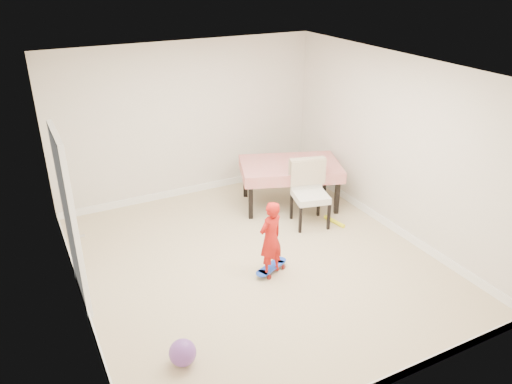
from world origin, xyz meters
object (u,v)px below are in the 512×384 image
child (271,241)px  dining_chair (311,194)px  skateboard (271,269)px  balloon (183,353)px  dining_table (290,184)px

child → dining_chair: bearing=-159.4°
skateboard → balloon: 1.89m
dining_chair → skateboard: (-1.15, -0.87, -0.46)m
dining_table → dining_chair: bearing=-75.1°
skateboard → child: (-0.04, -0.05, 0.47)m
balloon → dining_chair: bearing=34.8°
balloon → child: bearing=32.4°
dining_chair → skateboard: dining_chair is taller
skateboard → dining_chair: bearing=14.1°
child → balloon: bearing=15.4°
dining_table → balloon: dining_table is taller
skateboard → balloon: (-1.59, -1.03, 0.10)m
dining_table → balloon: (-2.80, -2.62, -0.23)m
dining_chair → child: child is taller
dining_table → skateboard: (-1.22, -1.60, -0.33)m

